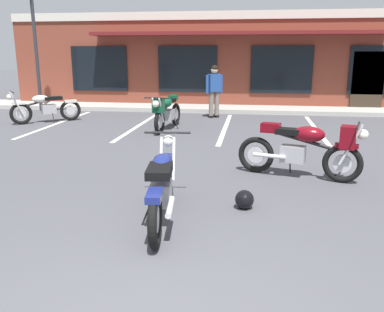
% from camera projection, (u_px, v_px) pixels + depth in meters
% --- Properties ---
extents(ground_plane, '(80.00, 80.00, 0.00)m').
position_uv_depth(ground_plane, '(205.00, 180.00, 6.85)').
color(ground_plane, '#47474C').
extents(sidewalk_kerb, '(22.00, 1.80, 0.14)m').
position_uv_depth(sidewalk_kerb, '(232.00, 108.00, 15.00)').
color(sidewalk_kerb, '#A8A59E').
rests_on(sidewalk_kerb, ground_plane).
extents(brick_storefront_building, '(17.33, 7.14, 3.52)m').
position_uv_depth(brick_storefront_building, '(237.00, 59.00, 18.10)').
color(brick_storefront_building, brown).
rests_on(brick_storefront_building, ground_plane).
extents(painted_stall_lines, '(10.16, 4.80, 0.01)m').
position_uv_depth(painted_stall_lines, '(225.00, 128.00, 11.57)').
color(painted_stall_lines, silver).
rests_on(painted_stall_lines, ground_plane).
extents(motorcycle_foreground_classic, '(0.69, 2.11, 0.98)m').
position_uv_depth(motorcycle_foreground_classic, '(162.00, 185.00, 5.10)').
color(motorcycle_foreground_classic, black).
rests_on(motorcycle_foreground_classic, ground_plane).
extents(motorcycle_red_sportbike, '(1.76, 1.52, 0.98)m').
position_uv_depth(motorcycle_red_sportbike, '(45.00, 107.00, 12.32)').
color(motorcycle_red_sportbike, black).
rests_on(motorcycle_red_sportbike, ground_plane).
extents(motorcycle_silver_naked, '(2.06, 0.90, 0.98)m').
position_uv_depth(motorcycle_silver_naked, '(305.00, 148.00, 6.82)').
color(motorcycle_silver_naked, black).
rests_on(motorcycle_silver_naked, ground_plane).
extents(motorcycle_blue_standard, '(0.69, 2.11, 0.98)m').
position_uv_depth(motorcycle_blue_standard, '(167.00, 111.00, 11.06)').
color(motorcycle_blue_standard, black).
rests_on(motorcycle_blue_standard, ground_plane).
extents(person_in_shorts_foreground, '(0.56, 0.42, 1.68)m').
position_uv_depth(person_in_shorts_foreground, '(214.00, 88.00, 13.13)').
color(person_in_shorts_foreground, black).
rests_on(person_in_shorts_foreground, ground_plane).
extents(helmet_on_pavement, '(0.26, 0.26, 0.26)m').
position_uv_depth(helmet_on_pavement, '(244.00, 199.00, 5.56)').
color(helmet_on_pavement, black).
rests_on(helmet_on_pavement, ground_plane).
extents(parking_lot_lamp_post, '(0.24, 0.76, 4.57)m').
position_uv_depth(parking_lot_lamp_post, '(32.00, 25.00, 14.10)').
color(parking_lot_lamp_post, '#2D2D33').
rests_on(parking_lot_lamp_post, ground_plane).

